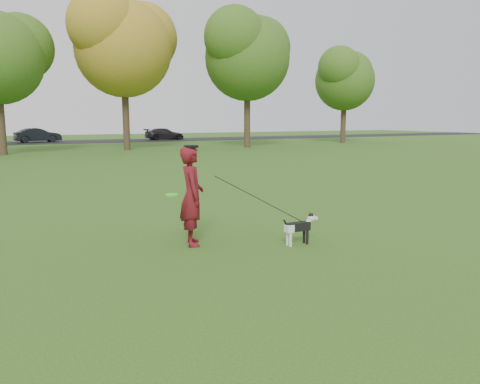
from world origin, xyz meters
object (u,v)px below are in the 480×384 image
dog (300,226)px  car_right (164,134)px  man (192,196)px  car_mid (38,135)px

dog → car_right: car_right is taller
man → dog: man is taller
man → car_right: (12.11, 39.54, -0.29)m
man → car_mid: man is taller
man → car_right: size_ratio=0.44×
dog → car_right: bearing=75.6°
man → car_mid: 39.54m
car_mid → car_right: car_mid is taller
dog → car_mid: 40.47m
car_mid → car_right: 12.19m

